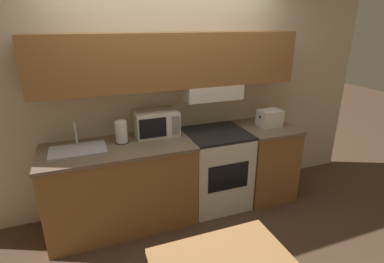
# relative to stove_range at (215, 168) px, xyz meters

# --- Properties ---
(ground_plane) EXTENTS (16.00, 16.00, 0.00)m
(ground_plane) POSITION_rel_stove_range_xyz_m (-0.44, 0.33, -0.45)
(ground_plane) COLOR #4C3828
(wall_back) EXTENTS (5.18, 0.38, 2.55)m
(wall_back) POSITION_rel_stove_range_xyz_m (-0.43, 0.27, 1.00)
(wall_back) COLOR beige
(wall_back) RESTS_ON ground_plane
(lower_counter_main) EXTENTS (1.50, 0.70, 0.90)m
(lower_counter_main) POSITION_rel_stove_range_xyz_m (-1.09, -0.01, 0.00)
(lower_counter_main) COLOR #936033
(lower_counter_main) RESTS_ON ground_plane
(lower_counter_right_stub) EXTENTS (0.61, 0.70, 0.90)m
(lower_counter_right_stub) POSITION_rel_stove_range_xyz_m (0.65, -0.01, 0.00)
(lower_counter_right_stub) COLOR #936033
(lower_counter_right_stub) RESTS_ON ground_plane
(stove_range) EXTENTS (0.68, 0.66, 0.90)m
(stove_range) POSITION_rel_stove_range_xyz_m (0.00, 0.00, 0.00)
(stove_range) COLOR white
(stove_range) RESTS_ON ground_plane
(microwave) EXTENTS (0.46, 0.30, 0.27)m
(microwave) POSITION_rel_stove_range_xyz_m (-0.65, 0.16, 0.58)
(microwave) COLOR white
(microwave) RESTS_ON lower_counter_main
(toaster) EXTENTS (0.27, 0.20, 0.19)m
(toaster) POSITION_rel_stove_range_xyz_m (0.68, -0.02, 0.55)
(toaster) COLOR white
(toaster) RESTS_ON lower_counter_right_stub
(sink_basin) EXTENTS (0.52, 0.33, 0.28)m
(sink_basin) POSITION_rel_stove_range_xyz_m (-1.47, -0.01, 0.47)
(sink_basin) COLOR #B7BABF
(sink_basin) RESTS_ON lower_counter_main
(paper_towel_roll) EXTENTS (0.14, 0.14, 0.23)m
(paper_towel_roll) POSITION_rel_stove_range_xyz_m (-1.04, 0.07, 0.56)
(paper_towel_roll) COLOR black
(paper_towel_roll) RESTS_ON lower_counter_main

